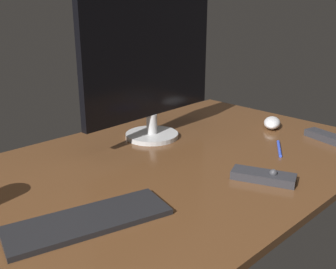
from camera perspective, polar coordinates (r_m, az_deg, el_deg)
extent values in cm
cube|color=brown|center=(113.23, -0.40, -4.84)|extent=(140.00, 84.00, 2.00)
cylinder|color=silver|center=(134.91, -2.34, -0.11)|extent=(17.99, 17.99, 1.49)
cylinder|color=silver|center=(133.64, -2.36, 1.56)|extent=(3.60, 3.60, 6.74)
cube|color=black|center=(128.77, -2.50, 11.31)|extent=(55.10, 5.41, 38.92)
cube|color=black|center=(86.27, -11.38, -12.09)|extent=(36.15, 19.76, 1.23)
ellipsoid|color=silver|center=(149.73, 14.83, 1.66)|extent=(12.60, 10.58, 3.86)
cube|color=#2D2D33|center=(105.83, 13.62, -5.92)|extent=(11.63, 17.22, 2.19)
sphere|color=#3F3F44|center=(104.98, 14.99, -5.38)|extent=(1.96, 1.96, 1.96)
cube|color=#2D2D33|center=(141.48, 22.31, -0.46)|extent=(9.14, 17.68, 2.33)
cylinder|color=blue|center=(128.44, 15.80, -1.95)|extent=(11.55, 8.13, 0.95)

